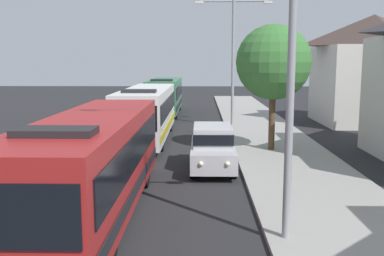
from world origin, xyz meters
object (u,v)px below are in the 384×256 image
object	(u,v)px
bus_second_in_line	(147,111)
white_suv	(213,146)
streetlamp_near	(292,39)
bus_lead	(94,161)
roadside_tree	(273,62)
streetlamp_mid	(233,50)
bus_middle	(165,95)

from	to	relation	value
bus_second_in_line	white_suv	bearing A→B (deg)	-63.28
bus_second_in_line	streetlamp_near	world-z (taller)	streetlamp_near
bus_lead	streetlamp_near	world-z (taller)	streetlamp_near
bus_lead	white_suv	distance (m)	7.03
white_suv	roadside_tree	distance (m)	6.02
bus_second_in_line	roadside_tree	bearing A→B (deg)	-27.97
bus_lead	roadside_tree	size ratio (longest dim) A/B	1.79
bus_second_in_line	streetlamp_near	xyz separation A→B (m)	(5.40, -15.20, 3.51)
streetlamp_mid	bus_second_in_line	bearing A→B (deg)	-137.41
bus_lead	bus_middle	distance (m)	26.24
bus_middle	bus_second_in_line	bearing A→B (deg)	-90.00
bus_lead	bus_second_in_line	size ratio (longest dim) A/B	0.99
streetlamp_near	streetlamp_mid	xyz separation A→B (m)	(0.00, 20.16, 0.21)
bus_second_in_line	bus_middle	xyz separation A→B (m)	(-0.00, 12.95, -0.00)
bus_second_in_line	streetlamp_mid	bearing A→B (deg)	42.59
bus_middle	roadside_tree	world-z (taller)	roadside_tree
bus_second_in_line	white_suv	xyz separation A→B (m)	(3.70, -7.35, -0.66)
streetlamp_mid	roadside_tree	bearing A→B (deg)	-80.58
bus_second_in_line	bus_middle	size ratio (longest dim) A/B	1.09
bus_second_in_line	white_suv	distance (m)	8.25
bus_lead	bus_second_in_line	bearing A→B (deg)	90.00
bus_second_in_line	white_suv	size ratio (longest dim) A/B	2.40
white_suv	streetlamp_mid	bearing A→B (deg)	82.14
streetlamp_near	streetlamp_mid	size ratio (longest dim) A/B	0.95
bus_lead	streetlamp_mid	world-z (taller)	streetlamp_mid
bus_lead	streetlamp_mid	size ratio (longest dim) A/B	1.30
bus_middle	bus_lead	bearing A→B (deg)	-90.00
roadside_tree	streetlamp_near	bearing A→B (deg)	-97.02
bus_lead	bus_second_in_line	world-z (taller)	same
roadside_tree	bus_middle	bearing A→B (deg)	112.37
bus_second_in_line	streetlamp_near	distance (m)	16.51
bus_second_in_line	streetlamp_mid	distance (m)	8.22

